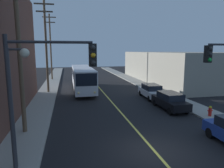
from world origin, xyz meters
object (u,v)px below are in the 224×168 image
(utility_pole_near, at_px, (18,39))
(city_bus, at_px, (83,78))
(traffic_signal_left_corner, at_px, (47,79))
(fire_hydrant, at_px, (210,111))
(street_lamp_left, at_px, (16,91))
(parked_car_white, at_px, (151,91))
(parked_car_black, at_px, (170,101))
(utility_pole_mid, at_px, (46,43))
(utility_pole_far, at_px, (51,44))

(utility_pole_near, bearing_deg, city_bus, 70.91)
(city_bus, relative_size, traffic_signal_left_corner, 2.03)
(fire_hydrant, bearing_deg, street_lamp_left, -161.34)
(parked_car_white, height_order, utility_pole_near, utility_pole_near)
(fire_hydrant, bearing_deg, traffic_signal_left_corner, -157.23)
(utility_pole_near, distance_m, traffic_signal_left_corner, 5.65)
(utility_pole_near, bearing_deg, traffic_signal_left_corner, -67.17)
(street_lamp_left, height_order, fire_hydrant, street_lamp_left)
(parked_car_black, bearing_deg, utility_pole_near, -165.65)
(city_bus, height_order, traffic_signal_left_corner, traffic_signal_left_corner)
(street_lamp_left, distance_m, fire_hydrant, 14.78)
(city_bus, distance_m, utility_pole_near, 15.67)
(utility_pole_near, relative_size, fire_hydrant, 13.13)
(utility_pole_near, distance_m, fire_hydrant, 15.39)
(parked_car_black, bearing_deg, city_bus, 123.38)
(traffic_signal_left_corner, xyz_separation_m, street_lamp_left, (-1.42, 0.53, -0.56))
(parked_car_black, xyz_separation_m, street_lamp_left, (-11.58, -7.51, 2.90))
(utility_pole_near, distance_m, street_lamp_left, 5.06)
(city_bus, distance_m, utility_pole_mid, 6.55)
(utility_pole_near, distance_m, utility_pole_mid, 13.55)
(utility_pole_far, xyz_separation_m, street_lamp_left, (0.64, -30.32, -2.90))
(parked_car_black, relative_size, parked_car_white, 1.00)
(utility_pole_mid, xyz_separation_m, utility_pole_far, (-0.36, 12.40, 0.16))
(parked_car_black, bearing_deg, parked_car_white, 88.08)
(fire_hydrant, bearing_deg, parked_car_white, 104.15)
(parked_car_white, bearing_deg, parked_car_black, -91.92)
(utility_pole_mid, bearing_deg, utility_pole_far, 91.68)
(parked_car_white, xyz_separation_m, utility_pole_near, (-12.39, -7.90, 5.34))
(parked_car_black, relative_size, utility_pole_far, 0.37)
(parked_car_black, xyz_separation_m, utility_pole_mid, (-11.86, 10.42, 5.64))
(city_bus, height_order, parked_car_white, city_bus)
(city_bus, bearing_deg, parked_car_black, -56.62)
(utility_pole_mid, relative_size, street_lamp_left, 2.11)
(parked_car_black, height_order, fire_hydrant, parked_car_black)
(parked_car_white, xyz_separation_m, street_lamp_left, (-11.74, -12.28, 2.90))
(parked_car_white, bearing_deg, fire_hydrant, -75.85)
(utility_pole_near, xyz_separation_m, utility_pole_far, (0.01, 25.94, 0.46))
(utility_pole_near, bearing_deg, street_lamp_left, -81.55)
(fire_hydrant, bearing_deg, parked_car_black, 125.90)
(utility_pole_far, distance_m, street_lamp_left, 30.47)
(city_bus, bearing_deg, utility_pole_far, 112.74)
(parked_car_white, height_order, utility_pole_far, utility_pole_far)
(utility_pole_far, bearing_deg, traffic_signal_left_corner, -86.19)
(utility_pole_near, relative_size, utility_pole_mid, 0.95)
(parked_car_black, relative_size, street_lamp_left, 0.81)
(parked_car_black, xyz_separation_m, parked_car_white, (0.16, 4.77, 0.00))
(utility_pole_near, xyz_separation_m, street_lamp_left, (0.65, -4.38, -2.44))
(utility_pole_near, height_order, street_lamp_left, utility_pole_near)
(city_bus, xyz_separation_m, street_lamp_left, (-4.27, -18.60, 1.92))
(traffic_signal_left_corner, relative_size, street_lamp_left, 1.09)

